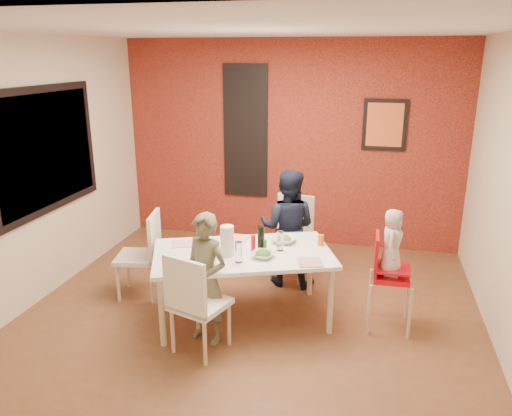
% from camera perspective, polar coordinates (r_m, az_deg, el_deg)
% --- Properties ---
extents(ground, '(4.50, 4.50, 0.00)m').
position_cam_1_polar(ground, '(5.05, -0.81, -12.45)').
color(ground, brown).
rests_on(ground, ground).
extents(ceiling, '(4.50, 4.50, 0.02)m').
position_cam_1_polar(ceiling, '(4.39, -0.97, 19.81)').
color(ceiling, white).
rests_on(ceiling, wall_back).
extents(wall_back, '(4.50, 0.02, 2.70)m').
position_cam_1_polar(wall_back, '(6.69, 3.91, 7.30)').
color(wall_back, beige).
rests_on(wall_back, ground).
extents(wall_front, '(4.50, 0.02, 2.70)m').
position_cam_1_polar(wall_front, '(2.55, -13.62, -10.17)').
color(wall_front, beige).
rests_on(wall_front, ground).
extents(wall_left, '(0.02, 4.50, 2.70)m').
position_cam_1_polar(wall_left, '(5.53, -24.17, 3.68)').
color(wall_left, beige).
rests_on(wall_left, ground).
extents(brick_accent_wall, '(4.50, 0.02, 2.70)m').
position_cam_1_polar(brick_accent_wall, '(6.67, 3.88, 7.27)').
color(brick_accent_wall, maroon).
rests_on(brick_accent_wall, ground).
extents(picture_window_frame, '(0.05, 1.70, 1.30)m').
position_cam_1_polar(picture_window_frame, '(5.63, -22.96, 6.14)').
color(picture_window_frame, black).
rests_on(picture_window_frame, wall_left).
extents(picture_window_pane, '(0.02, 1.55, 1.15)m').
position_cam_1_polar(picture_window_pane, '(5.62, -22.84, 6.14)').
color(picture_window_pane, black).
rests_on(picture_window_pane, wall_left).
extents(glassblock_strip, '(0.55, 0.03, 1.70)m').
position_cam_1_polar(glassblock_strip, '(6.76, -1.19, 8.72)').
color(glassblock_strip, silver).
rests_on(glassblock_strip, wall_back).
extents(glassblock_surround, '(0.60, 0.03, 1.76)m').
position_cam_1_polar(glassblock_surround, '(6.75, -1.20, 8.72)').
color(glassblock_surround, black).
rests_on(glassblock_surround, wall_back).
extents(art_print_frame, '(0.54, 0.03, 0.64)m').
position_cam_1_polar(art_print_frame, '(6.52, 14.50, 9.20)').
color(art_print_frame, black).
rests_on(art_print_frame, wall_back).
extents(art_print_canvas, '(0.44, 0.01, 0.54)m').
position_cam_1_polar(art_print_canvas, '(6.50, 14.50, 9.18)').
color(art_print_canvas, orange).
rests_on(art_print_canvas, wall_back).
extents(dining_table, '(1.90, 1.48, 0.70)m').
position_cam_1_polar(dining_table, '(4.78, -1.51, -5.73)').
color(dining_table, white).
rests_on(dining_table, ground).
extents(chair_near, '(0.54, 0.54, 0.93)m').
position_cam_1_polar(chair_near, '(4.31, -7.11, -10.36)').
color(chair_near, white).
rests_on(chair_near, ground).
extents(chair_far, '(0.50, 0.50, 0.95)m').
position_cam_1_polar(chair_far, '(5.79, 4.16, -2.73)').
color(chair_far, silver).
rests_on(chair_far, ground).
extents(chair_left, '(0.50, 0.50, 0.92)m').
position_cam_1_polar(chair_left, '(5.41, -12.58, -4.74)').
color(chair_left, silver).
rests_on(chair_left, ground).
extents(high_chair, '(0.39, 0.39, 0.92)m').
position_cam_1_polar(high_chair, '(4.83, 14.73, -7.17)').
color(high_chair, red).
rests_on(high_chair, ground).
extents(child_near, '(0.51, 0.42, 1.20)m').
position_cam_1_polar(child_near, '(4.46, -5.77, -8.07)').
color(child_near, brown).
rests_on(child_near, ground).
extents(child_far, '(0.66, 0.53, 1.32)m').
position_cam_1_polar(child_far, '(5.52, 3.64, -2.28)').
color(child_far, black).
rests_on(child_far, ground).
extents(toddler, '(0.24, 0.33, 0.63)m').
position_cam_1_polar(toddler, '(4.72, 15.28, -3.81)').
color(toddler, beige).
rests_on(toddler, high_chair).
extents(plate_near_left, '(0.27, 0.27, 0.01)m').
position_cam_1_polar(plate_near_left, '(4.43, -5.87, -6.80)').
color(plate_near_left, white).
rests_on(plate_near_left, dining_table).
extents(plate_far_mid, '(0.23, 0.23, 0.01)m').
position_cam_1_polar(plate_far_mid, '(5.08, -2.19, -3.47)').
color(plate_far_mid, white).
rests_on(plate_far_mid, dining_table).
extents(plate_near_right, '(0.26, 0.26, 0.01)m').
position_cam_1_polar(plate_near_right, '(4.54, 6.21, -6.19)').
color(plate_near_right, silver).
rests_on(plate_near_right, dining_table).
extents(plate_far_left, '(0.26, 0.26, 0.01)m').
position_cam_1_polar(plate_far_left, '(4.99, -8.43, -4.08)').
color(plate_far_left, white).
rests_on(plate_far_left, dining_table).
extents(salad_bowl_a, '(0.25, 0.25, 0.05)m').
position_cam_1_polar(salad_bowl_a, '(4.62, 0.82, -5.38)').
color(salad_bowl_a, silver).
rests_on(salad_bowl_a, dining_table).
extents(salad_bowl_b, '(0.25, 0.25, 0.06)m').
position_cam_1_polar(salad_bowl_b, '(4.99, 3.19, -3.62)').
color(salad_bowl_b, white).
rests_on(salad_bowl_b, dining_table).
extents(wine_bottle, '(0.07, 0.07, 0.25)m').
position_cam_1_polar(wine_bottle, '(4.74, 0.58, -3.55)').
color(wine_bottle, black).
rests_on(wine_bottle, dining_table).
extents(wine_glass_a, '(0.07, 0.07, 0.19)m').
position_cam_1_polar(wine_glass_a, '(4.50, -2.00, -5.05)').
color(wine_glass_a, white).
rests_on(wine_glass_a, dining_table).
extents(wine_glass_b, '(0.07, 0.07, 0.19)m').
position_cam_1_polar(wine_glass_b, '(4.77, 2.76, -3.76)').
color(wine_glass_b, white).
rests_on(wine_glass_b, dining_table).
extents(paper_towel_roll, '(0.13, 0.13, 0.29)m').
position_cam_1_polar(paper_towel_roll, '(4.64, -3.32, -3.77)').
color(paper_towel_roll, silver).
rests_on(paper_towel_roll, dining_table).
extents(condiment_red, '(0.04, 0.04, 0.16)m').
position_cam_1_polar(condiment_red, '(4.75, -0.35, -4.04)').
color(condiment_red, red).
rests_on(condiment_red, dining_table).
extents(condiment_green, '(0.03, 0.03, 0.12)m').
position_cam_1_polar(condiment_green, '(4.73, 1.05, -4.37)').
color(condiment_green, '#2E7D29').
rests_on(condiment_green, dining_table).
extents(condiment_brown, '(0.04, 0.04, 0.15)m').
position_cam_1_polar(condiment_brown, '(4.80, -0.28, -3.90)').
color(condiment_brown, brown).
rests_on(condiment_brown, dining_table).
extents(sippy_cup, '(0.06, 0.06, 0.11)m').
position_cam_1_polar(sippy_cup, '(4.94, 7.43, -3.67)').
color(sippy_cup, '#DA5818').
rests_on(sippy_cup, dining_table).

